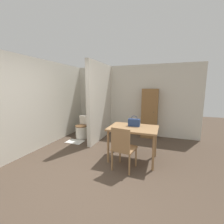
{
  "coord_description": "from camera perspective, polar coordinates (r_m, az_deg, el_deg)",
  "views": [
    {
      "loc": [
        1.34,
        -2.15,
        1.71
      ],
      "look_at": [
        0.06,
        1.39,
        1.1
      ],
      "focal_mm": 24.0,
      "sensor_mm": 36.0,
      "label": 1
    }
  ],
  "objects": [
    {
      "name": "dining_table",
      "position": [
        3.57,
        8.05,
        -7.15
      ],
      "size": [
        1.12,
        0.79,
        0.8
      ],
      "color": "#997047",
      "rests_on": "ground_plane"
    },
    {
      "name": "wooden_chair",
      "position": [
        3.16,
        4.2,
        -13.12
      ],
      "size": [
        0.5,
        0.5,
        0.93
      ],
      "rotation": [
        0.0,
        0.0,
        -0.15
      ],
      "color": "#997047",
      "rests_on": "ground_plane"
    },
    {
      "name": "wooden_cabinet",
      "position": [
        5.28,
        14.12,
        -0.56
      ],
      "size": [
        0.53,
        0.35,
        1.68
      ],
      "color": "brown",
      "rests_on": "ground_plane"
    },
    {
      "name": "ground_plane",
      "position": [
        3.05,
        -11.01,
        -25.01
      ],
      "size": [
        16.0,
        16.0,
        0.0
      ],
      "primitive_type": "plane",
      "color": "#4C3D30"
    },
    {
      "name": "partition_wall",
      "position": [
        4.98,
        -4.42,
        3.89
      ],
      "size": [
        0.12,
        1.7,
        2.5
      ],
      "color": "beige",
      "rests_on": "ground_plane"
    },
    {
      "name": "handbag",
      "position": [
        3.62,
        8.4,
        -3.93
      ],
      "size": [
        0.27,
        0.11,
        0.26
      ],
      "color": "navy",
      "rests_on": "dining_table"
    },
    {
      "name": "toilet",
      "position": [
        5.32,
        -11.18,
        -6.32
      ],
      "size": [
        0.43,
        0.57,
        0.73
      ],
      "color": "silver",
      "rests_on": "ground_plane"
    },
    {
      "name": "bath_mat",
      "position": [
        5.03,
        -13.92,
        -10.88
      ],
      "size": [
        0.53,
        0.37,
        0.01
      ],
      "color": "silver",
      "rests_on": "ground_plane"
    },
    {
      "name": "wall_left",
      "position": [
        5.06,
        -21.94,
        3.34
      ],
      "size": [
        0.12,
        4.22,
        2.5
      ],
      "color": "beige",
      "rests_on": "ground_plane"
    },
    {
      "name": "wall_back",
      "position": [
        5.61,
        6.02,
        4.46
      ],
      "size": [
        4.94,
        0.12,
        2.5
      ],
      "color": "beige",
      "rests_on": "ground_plane"
    }
  ]
}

